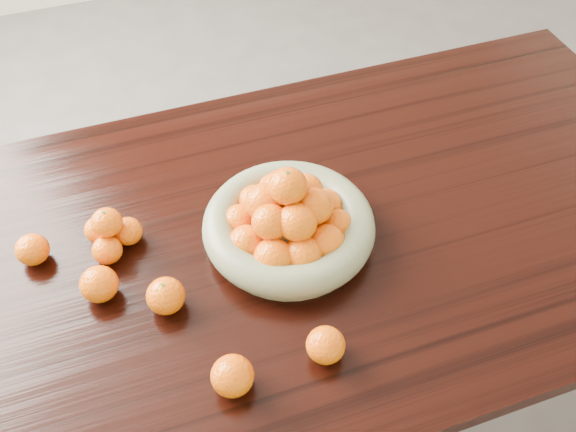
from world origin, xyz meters
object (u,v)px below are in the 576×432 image
object	(u,v)px
dining_table	(286,259)
orange_pyramid	(110,233)
fruit_bowl	(289,223)
loose_orange_0	(166,296)

from	to	relation	value
dining_table	orange_pyramid	bearing A→B (deg)	165.92
fruit_bowl	orange_pyramid	bearing A→B (deg)	163.61
fruit_bowl	orange_pyramid	distance (m)	0.37
fruit_bowl	loose_orange_0	xyz separation A→B (m)	(-0.28, -0.08, -0.02)
orange_pyramid	loose_orange_0	bearing A→B (deg)	-68.02
fruit_bowl	loose_orange_0	size ratio (longest dim) A/B	4.76
orange_pyramid	loose_orange_0	world-z (taller)	orange_pyramid
loose_orange_0	fruit_bowl	bearing A→B (deg)	16.63
orange_pyramid	loose_orange_0	xyz separation A→B (m)	(0.08, -0.19, -0.01)
fruit_bowl	orange_pyramid	size ratio (longest dim) A/B	2.94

